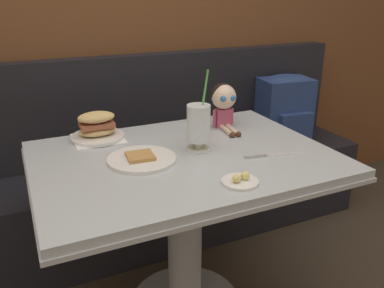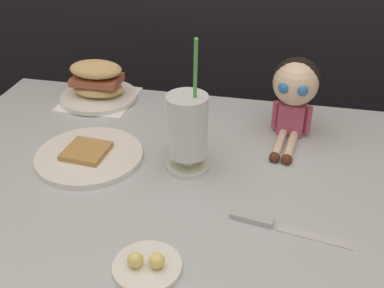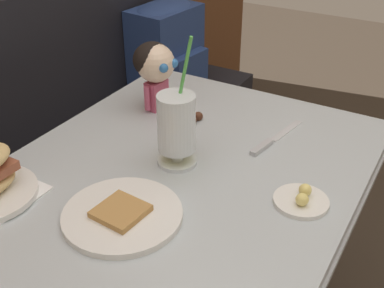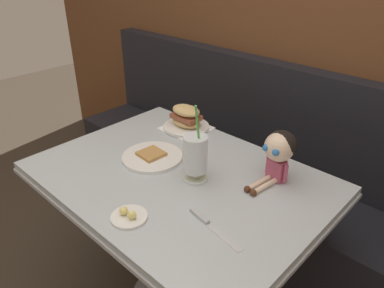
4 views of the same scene
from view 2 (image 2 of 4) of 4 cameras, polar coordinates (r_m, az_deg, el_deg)
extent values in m
cube|color=black|center=(1.84, 1.27, -6.01)|extent=(2.60, 0.48, 0.45)
cube|color=black|center=(1.76, 2.67, 10.86)|extent=(2.60, 0.10, 0.55)
cube|color=#B2BCC1|center=(1.08, -4.41, -3.71)|extent=(1.10, 0.80, 0.03)
cube|color=#B7BABF|center=(1.09, -4.36, -4.69)|extent=(1.11, 0.81, 0.02)
cylinder|color=#A5A8AD|center=(1.32, -3.75, -16.50)|extent=(0.14, 0.14, 0.65)
cylinder|color=white|center=(1.12, -12.31, -1.43)|extent=(0.25, 0.25, 0.01)
cube|color=#B78447|center=(1.12, -12.66, -0.84)|extent=(0.10, 0.10, 0.01)
cylinder|color=silver|center=(1.07, -0.54, -2.66)|extent=(0.10, 0.10, 0.01)
cylinder|color=silver|center=(1.06, -0.55, -1.77)|extent=(0.03, 0.03, 0.03)
cylinder|color=silver|center=(1.01, -0.57, 2.25)|extent=(0.09, 0.09, 0.14)
cylinder|color=#E0DB6B|center=(1.02, -0.57, 1.64)|extent=(0.08, 0.08, 0.12)
cylinder|color=#51B74C|center=(0.96, 0.38, 6.96)|extent=(0.02, 0.05, 0.22)
cube|color=white|center=(1.40, -11.16, 5.37)|extent=(0.20, 0.20, 0.00)
cylinder|color=white|center=(1.40, -11.19, 5.66)|extent=(0.22, 0.22, 0.01)
ellipsoid|color=tan|center=(1.39, -11.30, 6.57)|extent=(0.15, 0.10, 0.04)
cube|color=#995138|center=(1.37, -11.42, 7.63)|extent=(0.14, 0.09, 0.02)
ellipsoid|color=tan|center=(1.36, -11.56, 8.85)|extent=(0.15, 0.10, 0.04)
cylinder|color=white|center=(0.84, -5.43, -14.56)|extent=(0.12, 0.12, 0.01)
sphere|color=#F4E07A|center=(0.82, -6.87, -13.74)|extent=(0.03, 0.03, 0.03)
sphere|color=#F4E07A|center=(0.82, -4.28, -13.90)|extent=(0.03, 0.03, 0.03)
cube|color=silver|center=(0.92, 14.68, -10.81)|extent=(0.14, 0.04, 0.00)
cube|color=#B2B5BA|center=(0.93, 7.21, -8.97)|extent=(0.09, 0.03, 0.01)
cube|color=#B74C6B|center=(1.21, 11.92, 3.02)|extent=(0.07, 0.05, 0.08)
sphere|color=beige|center=(1.16, 12.44, 7.23)|extent=(0.11, 0.11, 0.11)
ellipsoid|color=black|center=(1.17, 12.57, 7.81)|extent=(0.12, 0.12, 0.10)
sphere|color=#2D6BB2|center=(1.12, 11.00, 6.64)|extent=(0.03, 0.03, 0.03)
sphere|color=#2D6BB2|center=(1.12, 13.23, 6.28)|extent=(0.03, 0.03, 0.03)
cylinder|color=beige|center=(1.16, 10.47, -0.07)|extent=(0.03, 0.12, 0.02)
cylinder|color=beige|center=(1.15, 11.83, -0.30)|extent=(0.03, 0.12, 0.02)
sphere|color=#4C2819|center=(1.10, 9.93, -1.62)|extent=(0.03, 0.03, 0.03)
sphere|color=#4C2819|center=(1.10, 11.36, -1.87)|extent=(0.03, 0.03, 0.03)
cylinder|color=#B74C6B|center=(1.21, 10.03, 3.52)|extent=(0.02, 0.02, 0.07)
cylinder|color=#B74C6B|center=(1.20, 13.86, 2.88)|extent=(0.02, 0.02, 0.07)
camera|label=1|loc=(0.93, -103.20, -9.65)|focal=37.56mm
camera|label=3|loc=(1.09, -65.50, 17.23)|focal=45.99mm
camera|label=4|loc=(0.62, 108.08, 8.19)|focal=34.47mm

